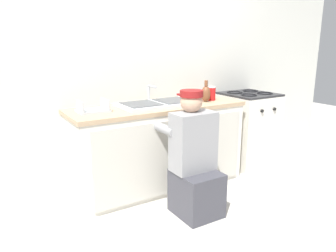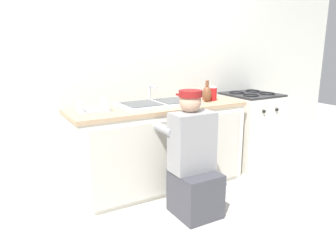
% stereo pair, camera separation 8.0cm
% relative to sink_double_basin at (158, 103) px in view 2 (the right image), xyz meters
% --- Properties ---
extents(ground_plane, '(12.00, 12.00, 0.00)m').
position_rel_sink_double_basin_xyz_m(ground_plane, '(0.00, -0.30, -0.90)').
color(ground_plane, beige).
extents(back_wall, '(6.00, 0.10, 2.50)m').
position_rel_sink_double_basin_xyz_m(back_wall, '(0.00, 0.35, 0.35)').
color(back_wall, silver).
rests_on(back_wall, ground_plane).
extents(counter_cabinet, '(1.79, 0.62, 0.84)m').
position_rel_sink_double_basin_xyz_m(counter_cabinet, '(0.00, -0.01, -0.48)').
color(counter_cabinet, silver).
rests_on(counter_cabinet, ground_plane).
extents(countertop, '(1.83, 0.62, 0.04)m').
position_rel_sink_double_basin_xyz_m(countertop, '(0.00, -0.00, -0.04)').
color(countertop, tan).
rests_on(countertop, counter_cabinet).
extents(sink_double_basin, '(0.80, 0.44, 0.19)m').
position_rel_sink_double_basin_xyz_m(sink_double_basin, '(0.00, 0.00, 0.00)').
color(sink_double_basin, silver).
rests_on(sink_double_basin, countertop).
extents(stove_range, '(0.59, 0.62, 0.91)m').
position_rel_sink_double_basin_xyz_m(stove_range, '(1.29, -0.00, -0.44)').
color(stove_range, silver).
rests_on(stove_range, ground_plane).
extents(plumber_person, '(0.42, 0.61, 1.10)m').
position_rel_sink_double_basin_xyz_m(plumber_person, '(-0.02, -0.67, -0.44)').
color(plumber_person, '#3F3F47').
rests_on(plumber_person, ground_plane).
extents(vase_decorative, '(0.10, 0.10, 0.23)m').
position_rel_sink_double_basin_xyz_m(vase_decorative, '(0.55, -0.09, 0.07)').
color(vase_decorative, brown).
rests_on(vase_decorative, countertop).
extents(spice_bottle_red, '(0.04, 0.04, 0.10)m').
position_rel_sink_double_basin_xyz_m(spice_bottle_red, '(0.60, 0.04, 0.03)').
color(spice_bottle_red, red).
rests_on(spice_bottle_red, countertop).
extents(dish_rack_tray, '(0.28, 0.22, 0.11)m').
position_rel_sink_double_basin_xyz_m(dish_rack_tray, '(-0.67, 0.02, 0.01)').
color(dish_rack_tray, '#B2B7BC').
rests_on(dish_rack_tray, countertop).
extents(soda_cup_red, '(0.08, 0.08, 0.15)m').
position_rel_sink_double_basin_xyz_m(soda_cup_red, '(0.66, -0.05, 0.06)').
color(soda_cup_red, red).
rests_on(soda_cup_red, countertop).
extents(coffee_mug, '(0.13, 0.08, 0.09)m').
position_rel_sink_double_basin_xyz_m(coffee_mug, '(0.75, 0.09, 0.03)').
color(coffee_mug, '#335699').
rests_on(coffee_mug, countertop).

